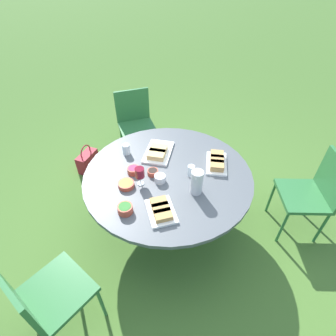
# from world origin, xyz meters

# --- Properties ---
(ground_plane) EXTENTS (40.00, 40.00, 0.00)m
(ground_plane) POSITION_xyz_m (0.00, 0.00, 0.00)
(ground_plane) COLOR #446B2B
(dining_table) EXTENTS (1.49, 1.49, 0.72)m
(dining_table) POSITION_xyz_m (0.00, 0.00, 0.64)
(dining_table) COLOR #4C4C51
(dining_table) RESTS_ON ground_plane
(chair_near_left) EXTENTS (0.60, 0.61, 0.89)m
(chair_near_left) POSITION_xyz_m (-1.01, -0.84, 0.52)
(chair_near_left) COLOR #2D6B38
(chair_near_left) RESTS_ON ground_plane
(chair_near_right) EXTENTS (0.54, 0.55, 0.89)m
(chair_near_right) POSITION_xyz_m (1.21, -0.41, 0.52)
(chair_near_right) COLOR #2D6B38
(chair_near_right) RESTS_ON ground_plane
(chair_far_back) EXTENTS (0.56, 0.54, 0.89)m
(chair_far_back) POSITION_xyz_m (-0.46, 1.28, 0.52)
(chair_far_back) COLOR #2D6B38
(chair_far_back) RESTS_ON ground_plane
(water_pitcher) EXTENTS (0.11, 0.10, 0.22)m
(water_pitcher) POSITION_xyz_m (0.13, 0.30, 0.83)
(water_pitcher) COLOR silver
(water_pitcher) RESTS_ON dining_table
(wine_glass) EXTENTS (0.08, 0.08, 0.17)m
(wine_glass) POSITION_xyz_m (0.21, -0.17, 0.84)
(wine_glass) COLOR silver
(wine_glass) RESTS_ON dining_table
(platter_bread_main) EXTENTS (0.36, 0.25, 0.07)m
(platter_bread_main) POSITION_xyz_m (-0.27, 0.37, 0.75)
(platter_bread_main) COLOR white
(platter_bread_main) RESTS_ON dining_table
(platter_charcuterie) EXTENTS (0.34, 0.33, 0.06)m
(platter_charcuterie) POSITION_xyz_m (0.43, 0.11, 0.74)
(platter_charcuterie) COLOR white
(platter_charcuterie) RESTS_ON dining_table
(platter_sandwich_side) EXTENTS (0.41, 0.30, 0.07)m
(platter_sandwich_side) POSITION_xyz_m (-0.22, -0.19, 0.75)
(platter_sandwich_side) COLOR white
(platter_sandwich_side) RESTS_ON dining_table
(bowl_fries) EXTENTS (0.14, 0.14, 0.04)m
(bowl_fries) POSITION_xyz_m (0.28, -0.27, 0.74)
(bowl_fries) COLOR #B74733
(bowl_fries) RESTS_ON dining_table
(bowl_salad) EXTENTS (0.12, 0.12, 0.06)m
(bowl_salad) POSITION_xyz_m (0.53, -0.14, 0.75)
(bowl_salad) COLOR #B74733
(bowl_salad) RESTS_ON dining_table
(bowl_olives) EXTENTS (0.10, 0.10, 0.05)m
(bowl_olives) POSITION_xyz_m (0.06, -0.12, 0.74)
(bowl_olives) COLOR #B74733
(bowl_olives) RESTS_ON dining_table
(bowl_dip_red) EXTENTS (0.11, 0.11, 0.06)m
(bowl_dip_red) POSITION_xyz_m (0.10, -0.29, 0.75)
(bowl_dip_red) COLOR #B74733
(bowl_dip_red) RESTS_ON dining_table
(bowl_dip_cream) EXTENTS (0.10, 0.10, 0.06)m
(bowl_dip_cream) POSITION_xyz_m (0.12, -0.03, 0.75)
(bowl_dip_cream) COLOR silver
(bowl_dip_cream) RESTS_ON dining_table
(cup_water_near) EXTENTS (0.07, 0.07, 0.10)m
(cup_water_near) POSITION_xyz_m (-0.12, -0.48, 0.77)
(cup_water_near) COLOR silver
(cup_water_near) RESTS_ON dining_table
(cup_water_far) EXTENTS (0.06, 0.06, 0.10)m
(cup_water_far) POSITION_xyz_m (-0.05, 0.20, 0.77)
(cup_water_far) COLOR silver
(cup_water_far) RESTS_ON dining_table
(handbag) EXTENTS (0.30, 0.14, 0.37)m
(handbag) POSITION_xyz_m (-0.46, -1.29, 0.13)
(handbag) COLOR maroon
(handbag) RESTS_ON ground_plane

